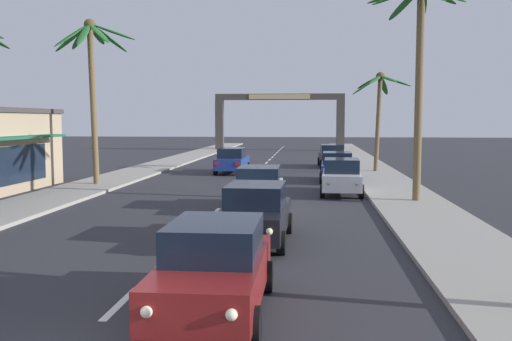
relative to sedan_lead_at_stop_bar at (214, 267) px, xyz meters
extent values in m
cube|color=#9E998E|center=(5.91, 16.75, -0.78)|extent=(3.20, 110.00, 0.14)
cube|color=#9E998E|center=(-9.69, 16.75, -0.78)|extent=(3.20, 110.00, 0.14)
cube|color=silver|center=(-1.89, 0.37, -0.85)|extent=(0.16, 2.00, 0.01)
cube|color=silver|center=(-1.89, 3.98, -0.85)|extent=(0.16, 2.00, 0.01)
cube|color=silver|center=(-1.89, 7.58, -0.85)|extent=(0.16, 2.00, 0.01)
cube|color=silver|center=(-1.89, 11.18, -0.85)|extent=(0.16, 2.00, 0.01)
cube|color=silver|center=(-1.89, 14.79, -0.85)|extent=(0.16, 2.00, 0.01)
cube|color=silver|center=(-1.89, 18.39, -0.85)|extent=(0.16, 2.00, 0.01)
cube|color=silver|center=(-1.89, 21.99, -0.85)|extent=(0.16, 2.00, 0.01)
cube|color=silver|center=(-1.89, 25.60, -0.85)|extent=(0.16, 2.00, 0.01)
cube|color=silver|center=(-1.89, 29.20, -0.85)|extent=(0.16, 2.00, 0.01)
cube|color=silver|center=(-1.89, 32.80, -0.85)|extent=(0.16, 2.00, 0.01)
cube|color=silver|center=(-1.89, 36.41, -0.85)|extent=(0.16, 2.00, 0.01)
cube|color=silver|center=(-1.89, 40.01, -0.85)|extent=(0.16, 2.00, 0.01)
cube|color=silver|center=(-1.89, 43.62, -0.85)|extent=(0.16, 2.00, 0.01)
cube|color=silver|center=(-1.89, 47.22, -0.85)|extent=(0.16, 2.00, 0.01)
cube|color=silver|center=(-1.89, 50.82, -0.85)|extent=(0.16, 2.00, 0.01)
cube|color=silver|center=(-1.89, 54.43, -0.85)|extent=(0.16, 2.00, 0.01)
cube|color=silver|center=(-1.89, 58.03, -0.85)|extent=(0.16, 2.00, 0.01)
cube|color=silver|center=(-1.89, 61.63, -0.85)|extent=(0.16, 2.00, 0.01)
cube|color=silver|center=(-1.89, 65.24, -0.85)|extent=(0.16, 2.00, 0.01)
cube|color=maroon|center=(0.00, -0.04, -0.17)|extent=(1.77, 4.31, 0.72)
cube|color=black|center=(0.00, 0.11, 0.51)|extent=(1.61, 2.20, 0.64)
cylinder|color=black|center=(0.87, -1.46, -0.53)|extent=(0.22, 0.64, 0.64)
cylinder|color=black|center=(-0.86, -1.46, -0.53)|extent=(0.22, 0.64, 0.64)
cylinder|color=black|center=(0.86, 1.38, -0.53)|extent=(0.22, 0.64, 0.64)
cylinder|color=black|center=(-0.87, 1.38, -0.53)|extent=(0.22, 0.64, 0.64)
sphere|color=#F9EFC6|center=(0.63, -2.21, -0.09)|extent=(0.18, 0.18, 0.18)
sphere|color=#F9EFC6|center=(-0.61, -2.21, -0.09)|extent=(0.18, 0.18, 0.18)
cube|color=red|center=(0.65, 2.12, -0.07)|extent=(0.24, 0.06, 0.20)
cube|color=red|center=(-0.67, 2.12, -0.07)|extent=(0.24, 0.06, 0.20)
cube|color=black|center=(0.16, 6.04, -0.17)|extent=(1.87, 4.34, 0.72)
cube|color=black|center=(0.16, 6.19, 0.51)|extent=(1.66, 2.24, 0.64)
cylinder|color=black|center=(0.98, 4.60, -0.53)|extent=(0.24, 0.65, 0.64)
cylinder|color=black|center=(-0.74, 4.64, -0.53)|extent=(0.24, 0.65, 0.64)
cylinder|color=black|center=(1.06, 7.44, -0.53)|extent=(0.24, 0.65, 0.64)
cylinder|color=black|center=(-0.67, 7.48, -0.53)|extent=(0.24, 0.65, 0.64)
sphere|color=#F9EFC6|center=(0.72, 3.86, -0.09)|extent=(0.18, 0.18, 0.18)
sphere|color=#F9EFC6|center=(-0.52, 3.89, -0.09)|extent=(0.18, 0.18, 0.18)
cube|color=red|center=(0.87, 8.18, -0.07)|extent=(0.24, 0.07, 0.20)
cube|color=red|center=(-0.45, 8.22, -0.07)|extent=(0.24, 0.07, 0.20)
cube|color=silver|center=(-0.30, 12.12, -0.17)|extent=(1.83, 4.33, 0.72)
cube|color=black|center=(-0.30, 12.27, 0.51)|extent=(1.64, 2.23, 0.64)
cylinder|color=black|center=(0.59, 10.72, -0.53)|extent=(0.23, 0.64, 0.64)
cylinder|color=black|center=(-1.14, 10.69, -0.53)|extent=(0.23, 0.64, 0.64)
cylinder|color=black|center=(0.54, 13.55, -0.53)|extent=(0.23, 0.64, 0.64)
cylinder|color=black|center=(-1.19, 13.53, -0.53)|extent=(0.23, 0.64, 0.64)
sphere|color=#F9EFC6|center=(0.36, 9.96, -0.09)|extent=(0.18, 0.18, 0.18)
sphere|color=#F9EFC6|center=(-0.88, 9.94, -0.09)|extent=(0.18, 0.18, 0.18)
cube|color=red|center=(0.32, 14.29, -0.07)|extent=(0.24, 0.06, 0.20)
cube|color=red|center=(-1.00, 14.27, -0.07)|extent=(0.24, 0.06, 0.20)
cube|color=navy|center=(-3.44, 27.11, -0.17)|extent=(1.83, 4.33, 0.72)
cube|color=black|center=(-3.45, 26.96, 0.51)|extent=(1.64, 2.23, 0.64)
cylinder|color=black|center=(-4.28, 28.54, -0.53)|extent=(0.23, 0.64, 0.64)
cylinder|color=black|center=(-2.56, 28.51, -0.53)|extent=(0.23, 0.64, 0.64)
cylinder|color=black|center=(-4.33, 25.70, -0.53)|extent=(0.23, 0.64, 0.64)
cylinder|color=black|center=(-2.60, 25.67, -0.53)|extent=(0.23, 0.64, 0.64)
sphere|color=#B2B2AD|center=(-4.03, 29.29, -0.09)|extent=(0.18, 0.18, 0.18)
sphere|color=#B2B2AD|center=(-2.79, 29.27, -0.09)|extent=(0.18, 0.18, 0.18)
cube|color=red|center=(-4.14, 24.96, -0.07)|extent=(0.24, 0.06, 0.20)
cube|color=red|center=(-2.82, 24.94, -0.07)|extent=(0.24, 0.06, 0.20)
cube|color=silver|center=(3.19, 17.00, -0.17)|extent=(1.92, 4.36, 0.72)
cube|color=black|center=(3.20, 17.15, 0.51)|extent=(1.68, 2.26, 0.64)
cylinder|color=black|center=(4.00, 15.55, -0.53)|extent=(0.24, 0.65, 0.64)
cylinder|color=black|center=(2.28, 15.62, -0.53)|extent=(0.24, 0.65, 0.64)
cylinder|color=black|center=(4.11, 18.39, -0.53)|extent=(0.24, 0.65, 0.64)
cylinder|color=black|center=(2.39, 18.45, -0.53)|extent=(0.24, 0.65, 0.64)
sphere|color=#B2B2AD|center=(3.73, 14.81, -0.09)|extent=(0.18, 0.18, 0.18)
sphere|color=#B2B2AD|center=(2.49, 14.86, -0.09)|extent=(0.18, 0.18, 0.18)
cube|color=red|center=(3.94, 19.13, -0.07)|extent=(0.24, 0.07, 0.20)
cube|color=red|center=(2.62, 19.18, -0.07)|extent=(0.24, 0.07, 0.20)
cube|color=navy|center=(3.24, 22.63, -0.17)|extent=(1.90, 4.36, 0.72)
cube|color=black|center=(3.25, 22.78, 0.51)|extent=(1.67, 2.25, 0.64)
cylinder|color=black|center=(4.06, 21.18, -0.53)|extent=(0.24, 0.65, 0.64)
cylinder|color=black|center=(2.33, 21.24, -0.53)|extent=(0.24, 0.65, 0.64)
cylinder|color=black|center=(4.15, 24.02, -0.53)|extent=(0.24, 0.65, 0.64)
cylinder|color=black|center=(2.43, 24.08, -0.53)|extent=(0.24, 0.65, 0.64)
sphere|color=#B2B2AD|center=(3.79, 20.44, -0.09)|extent=(0.18, 0.18, 0.18)
sphere|color=#B2B2AD|center=(2.55, 20.48, -0.09)|extent=(0.18, 0.18, 0.18)
cube|color=red|center=(3.97, 24.77, -0.07)|extent=(0.24, 0.07, 0.20)
cube|color=red|center=(2.65, 24.81, -0.07)|extent=(0.24, 0.07, 0.20)
cube|color=black|center=(3.30, 32.63, -0.17)|extent=(1.93, 4.37, 0.72)
cube|color=black|center=(3.29, 32.78, 0.51)|extent=(1.69, 2.26, 0.64)
cylinder|color=black|center=(4.22, 31.24, -0.53)|extent=(0.25, 0.65, 0.64)
cylinder|color=black|center=(2.49, 31.17, -0.53)|extent=(0.25, 0.65, 0.64)
cylinder|color=black|center=(4.10, 34.08, -0.53)|extent=(0.25, 0.65, 0.64)
cylinder|color=black|center=(2.38, 34.01, -0.53)|extent=(0.25, 0.65, 0.64)
sphere|color=#B2B2AD|center=(4.00, 30.48, -0.09)|extent=(0.18, 0.18, 0.18)
sphere|color=#B2B2AD|center=(2.76, 30.43, -0.09)|extent=(0.18, 0.18, 0.18)
cube|color=red|center=(3.87, 34.81, -0.07)|extent=(0.24, 0.07, 0.20)
cube|color=red|center=(2.55, 34.76, -0.07)|extent=(0.24, 0.07, 0.20)
cylinder|color=brown|center=(-9.68, 19.04, 3.35)|extent=(0.48, 0.32, 8.41)
ellipsoid|color=#236028|center=(-8.63, 19.28, 7.25)|extent=(2.41, 0.88, 0.93)
ellipsoid|color=#236028|center=(-9.02, 19.78, 7.00)|extent=(1.82, 1.81, 1.42)
ellipsoid|color=#236028|center=(-9.84, 20.21, 7.27)|extent=(0.54, 2.41, 0.89)
ellipsoid|color=#236028|center=(-10.57, 19.79, 7.09)|extent=(1.92, 1.84, 1.24)
ellipsoid|color=#236028|center=(-10.78, 19.17, 6.96)|extent=(2.15, 0.68, 1.50)
ellipsoid|color=#236028|center=(-10.37, 18.21, 6.96)|extent=(1.57, 1.96, 1.49)
ellipsoid|color=#236028|center=(-9.68, 18.02, 6.96)|extent=(0.57, 2.15, 1.49)
ellipsoid|color=#236028|center=(-8.99, 18.29, 7.04)|extent=(1.87, 1.83, 1.33)
sphere|color=#4C4223|center=(-9.77, 19.04, 7.60)|extent=(0.60, 0.60, 0.60)
cylinder|color=brown|center=(6.19, 14.32, 3.59)|extent=(0.33, 0.32, 8.89)
ellipsoid|color=#2D702D|center=(6.42, 15.34, 7.69)|extent=(0.85, 2.19, 1.01)
ellipsoid|color=#2D702D|center=(5.66, 15.17, 7.59)|extent=(1.43, 1.97, 1.20)
cylinder|color=brown|center=(6.13, 28.18, 2.30)|extent=(0.49, 0.29, 6.30)
ellipsoid|color=#236028|center=(7.26, 28.32, 5.21)|extent=(2.15, 0.69, 0.80)
ellipsoid|color=#236028|center=(6.56, 29.05, 4.97)|extent=(1.05, 1.95, 1.26)
ellipsoid|color=#236028|center=(5.56, 28.95, 5.17)|extent=(1.69, 1.84, 0.88)
ellipsoid|color=#236028|center=(5.33, 28.21, 4.94)|extent=(1.90, 0.46, 1.33)
ellipsoid|color=#236028|center=(5.79, 27.24, 5.24)|extent=(1.28, 2.09, 0.75)
ellipsoid|color=#236028|center=(6.62, 27.20, 5.28)|extent=(1.16, 2.15, 0.67)
sphere|color=#4C4223|center=(6.24, 28.18, 5.49)|extent=(0.60, 0.60, 0.60)
cube|color=#423D38|center=(-8.85, 55.38, 2.05)|extent=(0.90, 0.90, 5.81)
cube|color=#423D38|center=(5.07, 55.38, 2.05)|extent=(0.90, 0.90, 5.81)
cube|color=#423D38|center=(-1.89, 55.38, 5.30)|extent=(14.82, 0.60, 0.70)
cube|color=tan|center=(-1.89, 55.06, 5.30)|extent=(6.96, 0.08, 0.56)
camera|label=1|loc=(1.73, -9.99, 2.67)|focal=39.82mm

